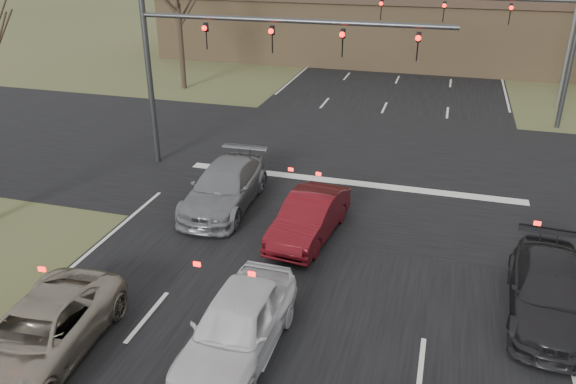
# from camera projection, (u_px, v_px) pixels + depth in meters

# --- Properties ---
(road_main) EXTENTS (14.00, 300.00, 0.02)m
(road_main) POSITION_uv_depth(u_px,v_px,m) (425.00, 21.00, 63.44)
(road_main) COLOR black
(road_main) RESTS_ON ground
(road_cross) EXTENTS (200.00, 14.00, 0.02)m
(road_cross) POSITION_uv_depth(u_px,v_px,m) (358.00, 165.00, 24.22)
(road_cross) COLOR black
(road_cross) RESTS_ON ground
(building) EXTENTS (42.40, 10.40, 5.30)m
(building) POSITION_uv_depth(u_px,v_px,m) (437.00, 26.00, 42.65)
(building) COLOR brown
(building) RESTS_ON ground
(mast_arm_near) EXTENTS (12.12, 0.24, 8.00)m
(mast_arm_near) POSITION_uv_depth(u_px,v_px,m) (222.00, 48.00, 21.66)
(mast_arm_near) COLOR #383A3D
(mast_arm_near) RESTS_ON ground
(mast_arm_far) EXTENTS (11.12, 0.24, 8.00)m
(mast_arm_far) POSITION_uv_depth(u_px,v_px,m) (515.00, 25.00, 27.53)
(mast_arm_far) COLOR #383A3D
(mast_arm_far) RESTS_ON ground
(streetlight_right_far) EXTENTS (2.34, 0.25, 10.00)m
(streetlight_right_far) POSITION_uv_depth(u_px,v_px,m) (574.00, 5.00, 29.99)
(streetlight_right_far) COLOR gray
(streetlight_right_far) RESTS_ON ground
(car_silver_suv) EXTENTS (2.61, 5.08, 1.37)m
(car_silver_suv) POSITION_uv_depth(u_px,v_px,m) (39.00, 334.00, 12.98)
(car_silver_suv) COLOR gray
(car_silver_suv) RESTS_ON ground
(car_white_sedan) EXTENTS (1.97, 4.66, 1.57)m
(car_white_sedan) POSITION_uv_depth(u_px,v_px,m) (237.00, 325.00, 13.13)
(car_white_sedan) COLOR silver
(car_white_sedan) RESTS_ON ground
(car_charcoal_sedan) EXTENTS (2.31, 5.01, 1.42)m
(car_charcoal_sedan) POSITION_uv_depth(u_px,v_px,m) (550.00, 292.00, 14.45)
(car_charcoal_sedan) COLOR black
(car_charcoal_sedan) RESTS_ON ground
(car_grey_ahead) EXTENTS (2.35, 5.34, 1.52)m
(car_grey_ahead) POSITION_uv_depth(u_px,v_px,m) (225.00, 187.00, 20.31)
(car_grey_ahead) COLOR gray
(car_grey_ahead) RESTS_ON ground
(car_red_ahead) EXTENTS (2.00, 4.47, 1.42)m
(car_red_ahead) POSITION_uv_depth(u_px,v_px,m) (309.00, 217.00, 18.26)
(car_red_ahead) COLOR #530B12
(car_red_ahead) RESTS_ON ground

